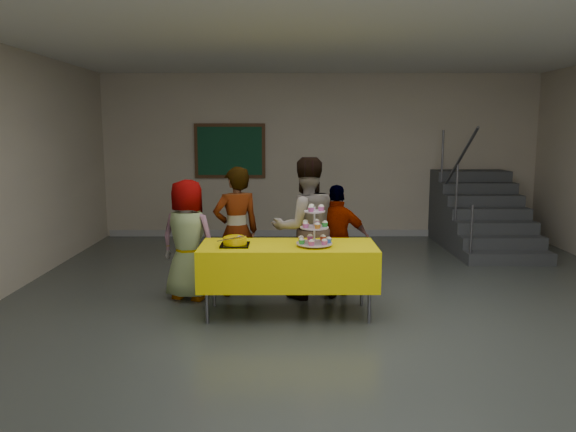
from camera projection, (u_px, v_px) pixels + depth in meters
name	position (u px, v px, depth m)	size (l,w,h in m)	color
room_shell	(352.00, 114.00, 5.34)	(10.00, 10.04, 3.02)	#4C514C
bake_table	(288.00, 264.00, 6.02)	(1.88, 0.78, 0.77)	#595960
cupcake_stand	(314.00, 231.00, 5.89)	(0.38, 0.38, 0.44)	silver
bear_cake	(235.00, 240.00, 5.93)	(0.32, 0.36, 0.12)	black
schoolchild_a	(188.00, 240.00, 6.57)	(0.69, 0.45, 1.42)	slate
schoolchild_b	(236.00, 231.00, 6.73)	(0.57, 0.37, 1.56)	slate
schoolchild_c	(305.00, 228.00, 6.63)	(0.81, 0.63, 1.67)	slate
schoolchild_d	(337.00, 240.00, 6.74)	(0.78, 0.33, 1.34)	slate
staircase	(479.00, 218.00, 9.66)	(1.30, 2.40, 2.04)	#424447
noticeboard	(230.00, 151.00, 10.31)	(1.30, 0.05, 1.00)	#472B16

